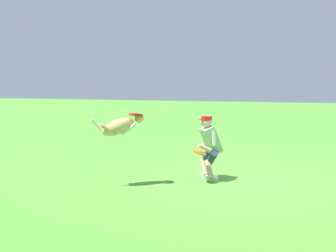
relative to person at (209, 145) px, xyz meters
The scene contains 5 objects.
ground_plane 0.91m from the person, behind, with size 60.00×60.00×0.00m, color #4E9A32.
person is the anchor object (origin of this frame).
dog 1.86m from the person, 32.02° to the left, with size 0.89×0.68×0.49m.
frisbee_flying 1.64m from the person, 32.69° to the left, with size 0.28×0.28×0.02m, color red.
frisbee_held 0.40m from the person, 71.28° to the left, with size 0.28×0.28×0.02m, color #EE5615.
Camera 1 is at (-0.86, 7.69, 2.00)m, focal length 41.98 mm.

